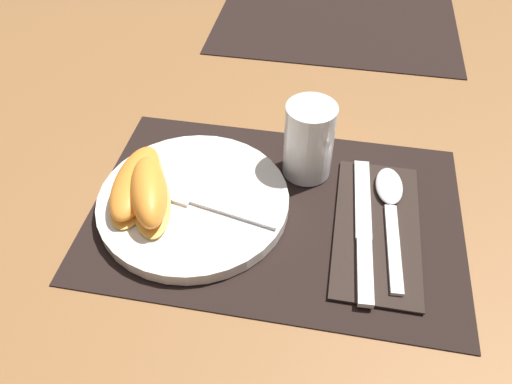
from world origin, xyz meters
TOP-DOWN VIEW (x-y plane):
  - ground_plane at (0.00, 0.00)m, footprint 3.00×3.00m
  - placemat at (0.00, 0.00)m, footprint 0.45×0.30m
  - placemat_far at (0.04, 0.49)m, footprint 0.45×0.30m
  - plate at (-0.10, -0.01)m, footprint 0.23×0.23m
  - juice_glass at (0.03, 0.08)m, footprint 0.06×0.06m
  - napkin at (0.12, -0.01)m, footprint 0.10×0.22m
  - knife at (0.11, -0.02)m, footprint 0.03×0.22m
  - spoon at (0.14, 0.03)m, footprint 0.04×0.19m
  - fork at (-0.09, -0.02)m, footprint 0.18×0.06m
  - citrus_wedge_0 at (-0.17, -0.01)m, footprint 0.06×0.13m
  - citrus_wedge_1 at (-0.14, -0.03)m, footprint 0.08×0.12m

SIDE VIEW (x-z plane):
  - ground_plane at x=0.00m, z-range 0.00..0.00m
  - placemat at x=0.00m, z-range 0.00..0.00m
  - placemat_far at x=0.04m, z-range 0.00..0.00m
  - napkin at x=0.12m, z-range 0.00..0.01m
  - knife at x=0.11m, z-range 0.01..0.01m
  - spoon at x=0.14m, z-range 0.01..0.02m
  - plate at x=-0.10m, z-range 0.00..0.02m
  - fork at x=-0.09m, z-range 0.02..0.02m
  - citrus_wedge_0 at x=-0.17m, z-range 0.02..0.05m
  - citrus_wedge_1 at x=-0.14m, z-range 0.02..0.06m
  - juice_glass at x=0.03m, z-range 0.00..0.10m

